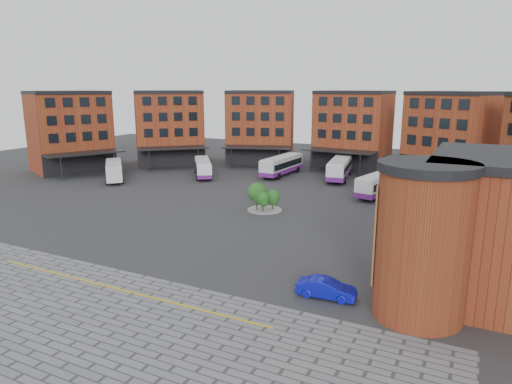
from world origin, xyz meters
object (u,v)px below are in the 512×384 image
at_px(bus_e, 381,183).
at_px(bus_d, 340,168).
at_px(bus_b, 203,167).
at_px(bus_c, 282,165).
at_px(tree_island, 263,197).
at_px(blue_car, 326,288).
at_px(bus_f, 455,196).
at_px(bus_a, 114,169).

bearing_deg(bus_e, bus_d, 146.97).
height_order(bus_b, bus_c, bus_c).
distance_m(tree_island, bus_d, 24.37).
bearing_deg(bus_d, blue_car, -83.67).
height_order(bus_e, bus_f, bus_e).
xyz_separation_m(tree_island, bus_b, (-19.14, 15.82, -0.25)).
relative_size(bus_e, blue_car, 2.67).
relative_size(bus_a, bus_b, 0.95).
bearing_deg(bus_b, tree_island, -75.70).
bearing_deg(blue_car, bus_a, 55.36).
distance_m(tree_island, bus_b, 24.83).
xyz_separation_m(bus_c, bus_d, (10.11, 1.21, 0.04)).
bearing_deg(tree_island, bus_c, 107.59).
bearing_deg(bus_b, blue_car, -82.53).
height_order(bus_a, bus_d, bus_d).
distance_m(bus_c, bus_f, 30.76).
height_order(bus_d, bus_e, bus_d).
xyz_separation_m(bus_c, bus_f, (28.83, -10.71, -0.23)).
relative_size(bus_d, bus_e, 1.06).
relative_size(bus_d, bus_f, 1.30).
bearing_deg(tree_island, bus_b, 140.43).
height_order(bus_b, bus_d, bus_d).
distance_m(bus_d, bus_e, 12.60).
height_order(bus_c, bus_d, bus_d).
height_order(bus_b, bus_f, bus_b).
relative_size(bus_c, bus_e, 1.02).
xyz_separation_m(bus_b, blue_car, (33.92, -35.62, -0.87)).
bearing_deg(bus_b, bus_f, -41.09).
relative_size(tree_island, bus_e, 0.37).
bearing_deg(bus_c, bus_e, -19.36).
bearing_deg(bus_c, bus_a, -141.76).
bearing_deg(bus_c, bus_f, -17.23).
bearing_deg(bus_e, bus_b, -168.38).
bearing_deg(bus_a, bus_c, -8.72).
xyz_separation_m(bus_a, bus_b, (11.61, 9.30, -0.20)).
xyz_separation_m(bus_e, bus_f, (9.94, -2.88, -0.17)).
relative_size(bus_a, bus_e, 0.80).
height_order(bus_e, blue_car, bus_e).
bearing_deg(bus_d, bus_b, -167.96).
relative_size(bus_a, bus_c, 0.78).
bearing_deg(bus_f, bus_e, -145.21).
height_order(bus_b, blue_car, bus_b).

